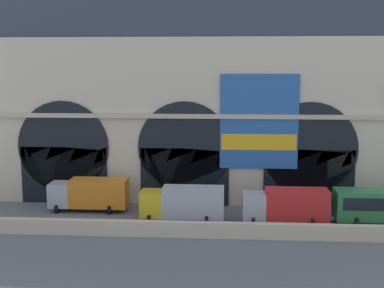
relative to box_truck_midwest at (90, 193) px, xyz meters
name	(u,v)px	position (x,y,z in m)	size (l,w,h in m)	color
ground_plane	(180,219)	(8.97, -2.31, -1.70)	(200.00, 200.00, 0.00)	slate
quay_parapet_wall	(175,229)	(8.97, -7.02, -1.06)	(90.00, 0.70, 1.28)	beige
station_building	(187,105)	(9.02, 5.05, 8.24)	(51.66, 5.13, 20.46)	beige
box_truck_midwest	(90,193)	(0.00, 0.00, 0.00)	(7.50, 2.91, 3.12)	#ADB2B7
box_truck_center	(183,203)	(9.29, -2.67, 0.00)	(7.50, 2.91, 3.12)	gold
box_truck_mideast	(286,205)	(18.46, -2.82, 0.00)	(7.50, 2.91, 3.12)	#ADB2B7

